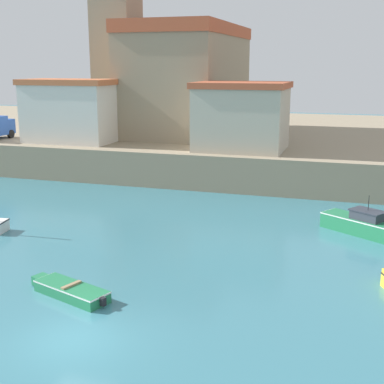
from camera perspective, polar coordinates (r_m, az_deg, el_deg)
The scene contains 7 objects.
ground_plane at distance 20.90m, azimuth -12.46°, elevation -15.15°, with size 200.00×200.00×0.00m, color teal.
quay_seawall at distance 61.13m, azimuth 8.45°, elevation 5.36°, with size 120.00×40.00×2.90m, color gray.
motorboat_green_0 at distance 33.46m, azimuth 18.03°, elevation -3.37°, with size 5.54×4.18×2.43m.
dinghy_green_3 at distance 24.36m, azimuth -12.89°, elevation -10.15°, with size 4.32×2.35×0.59m.
church at distance 56.74m, azimuth -1.54°, elevation 12.46°, with size 14.17×17.82×16.89m.
harbor_shed_near_wharf at distance 50.66m, azimuth -12.93°, elevation 8.45°, with size 8.35×4.64×5.71m.
harbor_shed_mid_row at distance 45.08m, azimuth 5.31°, elevation 8.08°, with size 7.55×6.23×5.60m.
Camera 1 is at (9.55, -15.74, 9.89)m, focal length 50.00 mm.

